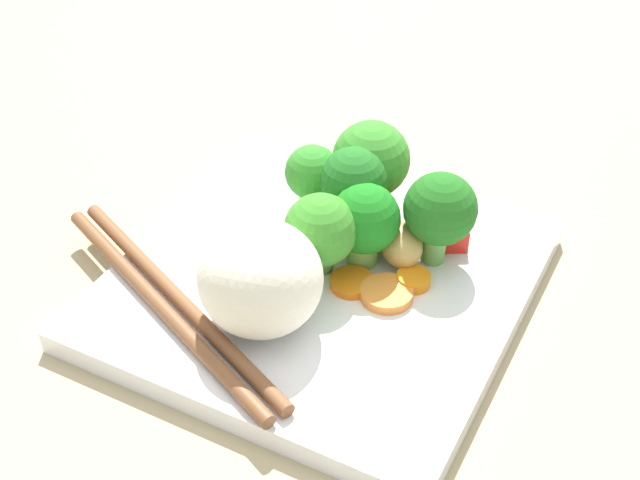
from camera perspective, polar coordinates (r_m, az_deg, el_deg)
name	(u,v)px	position (r cm, az deg, el deg)	size (l,w,h in cm)	color
ground_plane	(321,305)	(55.87, 0.03, -4.26)	(110.00, 110.00, 2.00)	tan
square_plate	(321,285)	(54.69, 0.03, -2.91)	(23.95, 23.95, 1.51)	white
rice_mound	(260,278)	(49.04, -3.89, -2.50)	(7.04, 7.13, 6.64)	white
broccoli_floret_0	(377,162)	(56.68, 3.75, 5.08)	(5.07, 5.07, 6.88)	#7CB660
broccoli_floret_1	(357,184)	(54.80, 2.42, 3.61)	(4.30, 4.30, 6.57)	#68A151
broccoli_floret_2	(320,228)	(52.20, 0.03, 0.78)	(4.43, 4.43, 5.88)	#609545
broccoli_floret_3	(365,221)	(53.30, 2.91, 1.21)	(4.37, 4.37, 5.68)	#7BBA52
broccoli_floret_4	(440,211)	(53.60, 7.79, 1.89)	(4.55, 4.55, 6.20)	#64A64D
broccoli_floret_5	(312,176)	(55.91, -0.52, 4.19)	(3.55, 3.55, 6.03)	#5C9E4A
carrot_slice_0	(399,237)	(56.88, 5.12, 0.18)	(2.50, 2.50, 0.59)	orange
carrot_slice_1	(342,199)	(60.08, 1.46, 2.65)	(2.98, 2.98, 0.50)	orange
carrot_slice_2	(384,297)	(52.39, 4.18, -3.72)	(3.20, 3.20, 0.61)	orange
carrot_slice_3	(352,282)	(53.36, 2.12, -2.72)	(2.68, 2.68, 0.57)	orange
carrot_slice_4	(413,280)	(53.65, 6.08, -2.56)	(2.10, 2.10, 0.74)	orange
carrot_slice_5	(374,192)	(60.62, 3.49, 3.12)	(2.07, 2.07, 0.78)	orange
pepper_chunk_1	(447,231)	(56.97, 8.23, 0.61)	(2.78, 2.37, 1.60)	red
pepper_chunk_2	(435,214)	(58.48, 7.48, 1.71)	(2.24, 2.39, 1.42)	red
chicken_piece_1	(323,228)	(56.15, 0.19, 0.75)	(2.83, 2.17, 2.10)	tan
chicken_piece_2	(401,244)	(54.63, 5.28, -0.28)	(3.48, 2.63, 2.70)	tan
chopstick_pair	(169,302)	(52.48, -9.74, -4.00)	(11.18, 20.78, 0.88)	brown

